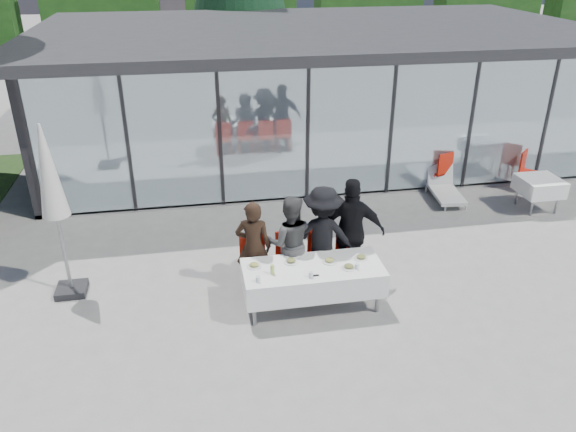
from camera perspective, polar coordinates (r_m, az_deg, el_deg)
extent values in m
plane|color=gray|center=(9.56, 0.82, -8.58)|extent=(90.00, 90.00, 0.00)
cube|color=gray|center=(16.98, 2.33, 7.54)|extent=(14.00, 8.00, 0.10)
cube|color=black|center=(20.30, -0.02, 15.15)|extent=(14.00, 0.20, 3.20)
cube|color=black|center=(16.52, -22.10, 10.75)|extent=(0.20, 8.00, 3.20)
cube|color=black|center=(19.25, 23.44, 12.48)|extent=(0.20, 8.00, 3.20)
cube|color=silver|center=(12.85, 6.27, 8.54)|extent=(13.60, 0.06, 3.10)
cube|color=#2D2D30|center=(15.86, 2.88, 18.35)|extent=(14.80, 8.80, 0.24)
cube|color=#262628|center=(12.78, -24.67, 6.19)|extent=(0.08, 0.10, 3.10)
cube|color=#262628|center=(12.42, -15.96, 7.07)|extent=(0.08, 0.10, 3.10)
cube|color=#262628|center=(12.37, -6.93, 7.81)|extent=(0.08, 0.10, 3.10)
cube|color=#262628|center=(12.62, 1.99, 8.35)|extent=(0.08, 0.10, 3.10)
cube|color=#262628|center=(13.15, 10.39, 8.67)|extent=(0.08, 0.10, 3.10)
cube|color=#262628|center=(13.93, 18.01, 8.81)|extent=(0.08, 0.10, 3.10)
cube|color=#262628|center=(14.93, 24.71, 8.80)|extent=(0.08, 0.10, 3.10)
cube|color=red|center=(15.10, -5.78, 6.64)|extent=(0.45, 0.45, 0.90)
cube|color=red|center=(15.74, -0.45, 7.58)|extent=(0.45, 0.45, 0.90)
cube|color=red|center=(15.88, 8.86, 7.44)|extent=(0.45, 0.45, 0.90)
cube|color=red|center=(17.22, 14.51, 8.39)|extent=(0.45, 0.45, 0.90)
cube|color=#143611|center=(36.14, -18.40, 19.68)|extent=(6.50, 2.00, 4.40)
cube|color=#143611|center=(36.03, -4.88, 20.79)|extent=(6.50, 2.00, 4.40)
cube|color=#143611|center=(37.67, 8.18, 20.86)|extent=(6.50, 2.00, 4.40)
cube|color=white|center=(9.15, 2.52, -6.29)|extent=(2.26, 0.96, 0.42)
cylinder|color=gray|center=(8.82, -3.43, -9.11)|extent=(0.06, 0.06, 0.71)
cylinder|color=gray|center=(9.22, 9.11, -7.74)|extent=(0.06, 0.06, 0.71)
cylinder|color=gray|center=(9.40, -3.97, -6.69)|extent=(0.06, 0.06, 0.71)
cylinder|color=gray|center=(9.77, 7.81, -5.52)|extent=(0.06, 0.06, 0.71)
imported|color=black|center=(9.44, -3.53, -3.16)|extent=(0.73, 0.73, 1.66)
cube|color=red|center=(9.63, -3.46, -5.16)|extent=(0.44, 0.44, 0.05)
cube|color=red|center=(9.67, -3.65, -3.29)|extent=(0.44, 0.04, 0.55)
cylinder|color=red|center=(9.58, -4.36, -7.01)|extent=(0.04, 0.04, 0.43)
cylinder|color=red|center=(9.62, -2.22, -6.81)|extent=(0.04, 0.04, 0.43)
cylinder|color=red|center=(9.89, -4.59, -5.89)|extent=(0.04, 0.04, 0.43)
cylinder|color=red|center=(9.92, -2.52, -5.70)|extent=(0.04, 0.04, 0.43)
imported|color=#4D4D4D|center=(9.51, 0.20, -2.73)|extent=(0.97, 0.97, 1.71)
cube|color=red|center=(9.70, 0.20, -4.83)|extent=(0.44, 0.44, 0.05)
cube|color=red|center=(9.75, -0.01, -2.98)|extent=(0.44, 0.04, 0.55)
cylinder|color=red|center=(9.65, -0.67, -6.67)|extent=(0.04, 0.04, 0.43)
cylinder|color=red|center=(9.71, 1.44, -6.46)|extent=(0.04, 0.04, 0.43)
cylinder|color=red|center=(9.95, -1.01, -5.57)|extent=(0.04, 0.04, 0.43)
cylinder|color=red|center=(10.00, 1.03, -5.38)|extent=(0.04, 0.04, 0.43)
imported|color=black|center=(9.59, 3.53, -2.12)|extent=(1.46, 1.46, 1.83)
cube|color=red|center=(9.81, 3.46, -4.52)|extent=(0.44, 0.44, 0.05)
cube|color=red|center=(9.85, 3.23, -2.69)|extent=(0.44, 0.04, 0.55)
cylinder|color=red|center=(9.74, 2.63, -6.34)|extent=(0.04, 0.04, 0.43)
cylinder|color=red|center=(9.82, 4.70, -6.13)|extent=(0.04, 0.04, 0.43)
cylinder|color=red|center=(10.04, 2.18, -5.26)|extent=(0.04, 0.04, 0.43)
cylinder|color=red|center=(10.12, 4.19, -5.07)|extent=(0.04, 0.04, 0.43)
imported|color=black|center=(9.68, 6.47, -1.58)|extent=(1.38, 1.38, 1.93)
cube|color=red|center=(9.93, 6.33, -4.24)|extent=(0.44, 0.44, 0.05)
cube|color=red|center=(9.97, 6.09, -2.43)|extent=(0.44, 0.04, 0.55)
cylinder|color=red|center=(9.86, 5.54, -6.04)|extent=(0.04, 0.04, 0.43)
cylinder|color=red|center=(9.95, 7.55, -5.82)|extent=(0.04, 0.04, 0.43)
cylinder|color=red|center=(10.15, 5.01, -4.98)|extent=(0.04, 0.04, 0.43)
cylinder|color=red|center=(10.24, 6.96, -4.78)|extent=(0.04, 0.04, 0.43)
cylinder|color=white|center=(9.04, -3.45, -5.12)|extent=(0.24, 0.24, 0.01)
ellipsoid|color=tan|center=(9.02, -3.46, -4.94)|extent=(0.15, 0.15, 0.05)
cylinder|color=white|center=(9.14, 0.31, -4.70)|extent=(0.24, 0.24, 0.01)
ellipsoid|color=#445F23|center=(9.12, 0.31, -4.52)|extent=(0.15, 0.15, 0.05)
cylinder|color=white|center=(9.18, 4.22, -4.64)|extent=(0.24, 0.24, 0.01)
ellipsoid|color=tan|center=(9.16, 4.23, -4.46)|extent=(0.15, 0.15, 0.05)
cylinder|color=white|center=(9.32, 7.43, -4.28)|extent=(0.24, 0.24, 0.01)
ellipsoid|color=#445F23|center=(9.30, 7.44, -4.10)|extent=(0.15, 0.15, 0.05)
cylinder|color=white|center=(9.04, 6.19, -5.25)|extent=(0.24, 0.24, 0.01)
ellipsoid|color=#445F23|center=(9.02, 6.20, -5.07)|extent=(0.15, 0.15, 0.05)
cylinder|color=#A4C753|center=(8.80, -1.60, -5.48)|extent=(0.06, 0.06, 0.16)
cylinder|color=silver|center=(8.73, 2.34, -6.00)|extent=(0.07, 0.07, 0.10)
cylinder|color=silver|center=(9.00, 7.01, -5.12)|extent=(0.07, 0.07, 0.10)
cylinder|color=silver|center=(8.63, -3.06, -6.45)|extent=(0.07, 0.07, 0.10)
cube|color=black|center=(8.80, 2.72, -6.06)|extent=(0.14, 0.03, 0.01)
cube|color=white|center=(13.68, 24.18, 2.81)|extent=(0.86, 0.86, 0.36)
cylinder|color=gray|center=(13.36, 23.63, 1.45)|extent=(0.05, 0.05, 0.72)
cylinder|color=gray|center=(13.70, 25.73, 1.61)|extent=(0.05, 0.05, 0.72)
cylinder|color=gray|center=(13.82, 22.34, 2.47)|extent=(0.05, 0.05, 0.72)
cylinder|color=gray|center=(14.14, 24.41, 2.61)|extent=(0.05, 0.05, 0.72)
cube|color=red|center=(14.68, 23.34, 4.01)|extent=(0.62, 0.62, 0.05)
cube|color=red|center=(14.64, 22.76, 5.11)|extent=(0.35, 0.33, 0.55)
cylinder|color=red|center=(14.53, 22.94, 2.86)|extent=(0.04, 0.04, 0.43)
cylinder|color=red|center=(14.73, 24.13, 2.93)|extent=(0.04, 0.04, 0.43)
cylinder|color=red|center=(14.81, 22.23, 3.41)|extent=(0.04, 0.04, 0.43)
cylinder|color=red|center=(15.00, 23.41, 3.47)|extent=(0.04, 0.04, 0.43)
cube|color=red|center=(14.08, 15.03, 4.40)|extent=(0.55, 0.55, 0.05)
cube|color=red|center=(13.86, 15.69, 5.09)|extent=(0.43, 0.17, 0.55)
cylinder|color=red|center=(13.94, 14.54, 3.20)|extent=(0.04, 0.04, 0.43)
cylinder|color=red|center=(14.09, 15.88, 3.28)|extent=(0.04, 0.04, 0.43)
cylinder|color=red|center=(14.24, 13.97, 3.76)|extent=(0.04, 0.04, 0.43)
cylinder|color=red|center=(14.39, 15.28, 3.83)|extent=(0.04, 0.04, 0.43)
cube|color=black|center=(10.41, -21.11, -6.98)|extent=(0.50, 0.50, 0.12)
cylinder|color=gray|center=(9.81, -22.30, -0.62)|extent=(0.06, 0.06, 2.70)
cone|color=silver|center=(9.47, -23.20, 4.20)|extent=(0.44, 0.44, 1.52)
cube|color=silver|center=(13.57, 15.75, 2.24)|extent=(0.75, 1.36, 0.08)
cube|color=silver|center=(13.95, 15.20, 4.17)|extent=(0.63, 0.33, 0.54)
cylinder|color=silver|center=(13.06, 15.69, 0.77)|extent=(0.04, 0.04, 0.14)
cylinder|color=silver|center=(13.28, 17.64, 0.93)|extent=(0.04, 0.04, 0.14)
cylinder|color=silver|center=(13.96, 13.84, 2.67)|extent=(0.04, 0.04, 0.14)
cylinder|color=silver|center=(14.17, 15.70, 2.79)|extent=(0.04, 0.04, 0.14)
cylinder|color=#382316|center=(21.28, -4.66, 13.93)|extent=(0.44, 0.44, 2.00)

